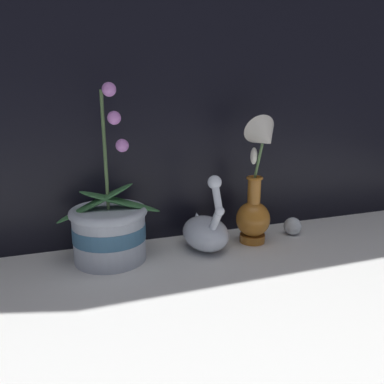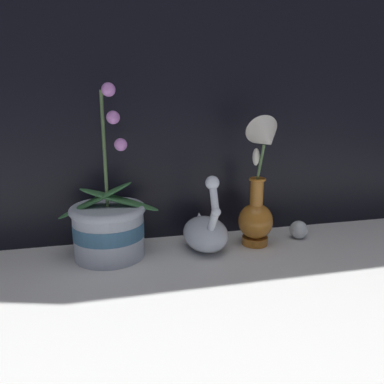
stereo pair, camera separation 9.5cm
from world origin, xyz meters
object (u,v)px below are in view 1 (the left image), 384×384
orchid_potted_plant (109,228)px  blue_vase (256,194)px  glass_sphere (293,226)px  swan_figurine (205,230)px

orchid_potted_plant → blue_vase: size_ratio=1.21×
glass_sphere → swan_figurine: bearing=-177.4°
orchid_potted_plant → swan_figurine: size_ratio=2.02×
orchid_potted_plant → blue_vase: 0.39m
swan_figurine → blue_vase: 0.17m
orchid_potted_plant → glass_sphere: orchid_potted_plant is taller
orchid_potted_plant → swan_figurine: (0.24, -0.01, -0.03)m
blue_vase → orchid_potted_plant: bearing=176.5°
glass_sphere → blue_vase: bearing=-169.6°
blue_vase → glass_sphere: bearing=10.4°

